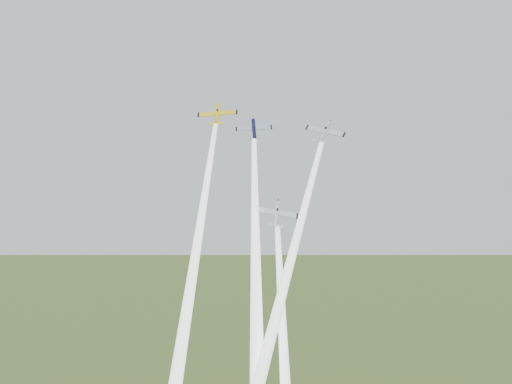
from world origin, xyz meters
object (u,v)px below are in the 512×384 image
plane_yellow (217,114)px  plane_silver_right (324,132)px  plane_silver_low (277,214)px  plane_navy (254,129)px

plane_yellow → plane_silver_right: bearing=-22.7°
plane_silver_right → plane_silver_low: size_ratio=1.01×
plane_silver_right → plane_silver_low: plane_silver_right is taller
plane_yellow → plane_silver_right: plane_yellow is taller
plane_yellow → plane_silver_low: plane_yellow is taller
plane_yellow → plane_silver_right: size_ratio=1.08×
plane_navy → plane_silver_low: plane_navy is taller
plane_yellow → plane_silver_right: (21.35, -8.36, -4.62)m
plane_navy → plane_silver_right: (13.57, -4.79, -1.21)m
plane_yellow → plane_navy: bearing=-25.9°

